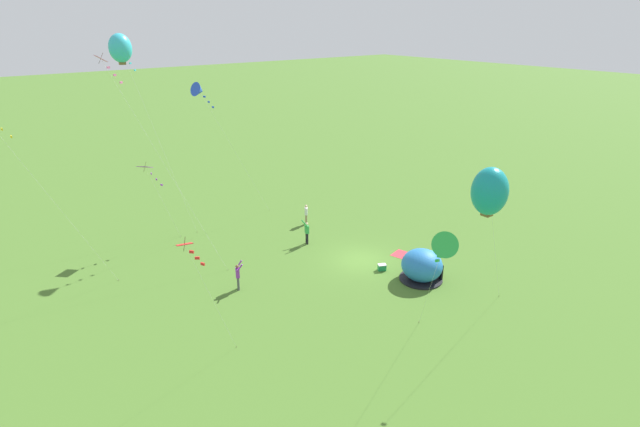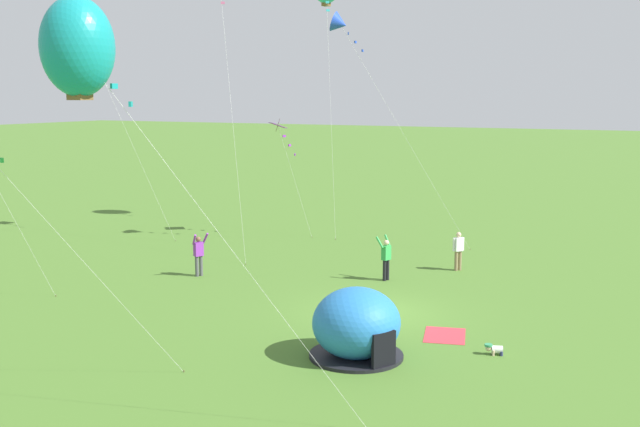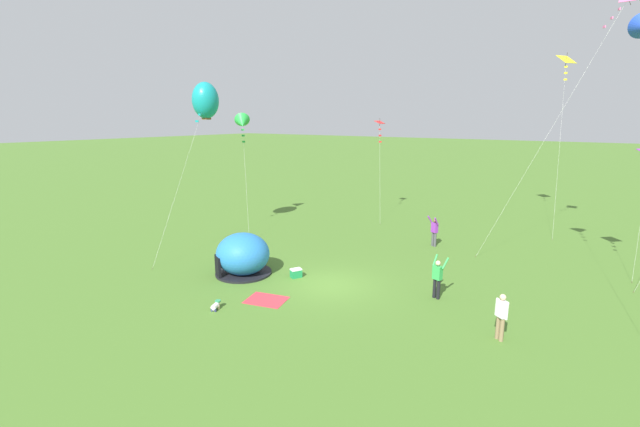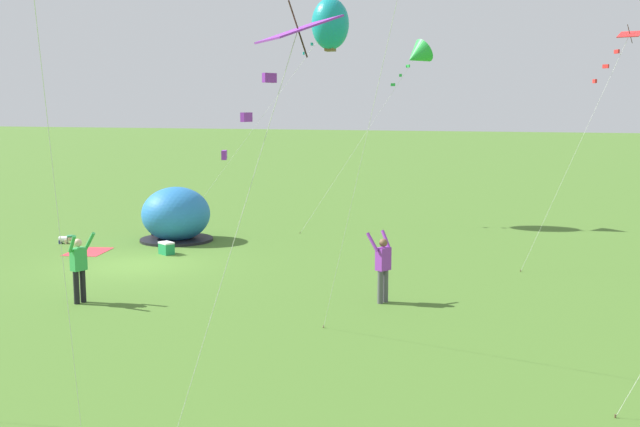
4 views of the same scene
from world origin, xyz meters
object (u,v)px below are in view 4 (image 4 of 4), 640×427
object	(u,v)px
kite_teal	(330,24)
kite_red	(621,48)
popup_tent	(176,215)
toddler_crawling	(66,239)
kite_green	(417,55)
person_strolling	(383,266)
person_arms_raised	(79,266)
kite_purple	(286,52)
cooler_box	(166,248)

from	to	relation	value
kite_teal	kite_red	bearing A→B (deg)	62.56
popup_tent	toddler_crawling	bearing A→B (deg)	-60.83
popup_tent	kite_green	size ratio (longest dim) A/B	0.35
person_strolling	kite_green	bearing A→B (deg)	-169.84
person_arms_raised	kite_purple	world-z (taller)	kite_purple
popup_tent	cooler_box	distance (m)	2.84
popup_tent	kite_red	bearing A→B (deg)	92.06
kite_purple	kite_teal	bearing A→B (deg)	-161.37
popup_tent	cooler_box	size ratio (longest dim) A/B	4.39
cooler_box	kite_green	bearing A→B (deg)	146.24
kite_teal	kite_green	size ratio (longest dim) A/B	1.23
toddler_crawling	kite_purple	bearing A→B (deg)	47.20
kite_red	person_strolling	bearing A→B (deg)	-39.79
cooler_box	person_strolling	size ratio (longest dim) A/B	0.34
kite_green	kite_purple	distance (m)	23.77
popup_tent	kite_teal	size ratio (longest dim) A/B	0.28
cooler_box	kite_purple	world-z (taller)	kite_purple
cooler_box	kite_green	size ratio (longest dim) A/B	0.08
popup_tent	kite_red	xyz separation A→B (m)	(-0.57, 15.70, 5.94)
person_strolling	kite_green	distance (m)	15.09
person_strolling	kite_green	world-z (taller)	kite_green
kite_green	popup_tent	bearing A→B (deg)	-46.43
kite_red	cooler_box	bearing A→B (deg)	-78.15
kite_teal	kite_red	distance (m)	13.40
popup_tent	kite_purple	bearing A→B (deg)	35.76
kite_teal	kite_green	world-z (taller)	kite_teal
cooler_box	person_strolling	bearing A→B (deg)	67.52
popup_tent	person_arms_raised	bearing A→B (deg)	16.13
popup_tent	kite_teal	world-z (taller)	kite_teal
person_strolling	person_arms_raised	bearing A→B (deg)	-68.97
person_arms_raised	kite_green	xyz separation A→B (m)	(-16.34, 5.03, 6.35)
person_arms_raised	kite_green	world-z (taller)	kite_green
popup_tent	person_strolling	bearing A→B (deg)	58.39
popup_tent	kite_green	xyz separation A→B (m)	(-7.28, 7.65, 6.35)
popup_tent	cooler_box	bearing A→B (deg)	24.16
toddler_crawling	kite_green	size ratio (longest dim) A/B	0.07
person_strolling	person_arms_raised	distance (m)	7.98
kite_red	kite_teal	bearing A→B (deg)	-117.44
popup_tent	kite_purple	distance (m)	20.42
person_strolling	kite_purple	bearing A→B (deg)	8.78
person_arms_raised	toddler_crawling	bearing A→B (deg)	-138.46
toddler_crawling	kite_green	distance (m)	16.27
person_arms_raised	kite_purple	bearing A→B (deg)	51.86
person_strolling	kite_red	size ratio (longest dim) A/B	0.25
toddler_crawling	person_arms_raised	size ratio (longest dim) A/B	0.29
person_strolling	kite_red	world-z (taller)	kite_red
kite_green	kite_red	world-z (taller)	kite_green
toddler_crawling	kite_teal	distance (m)	14.35
kite_green	kite_red	xyz separation A→B (m)	(6.71, 8.04, -0.41)
person_strolling	popup_tent	bearing A→B (deg)	-121.61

